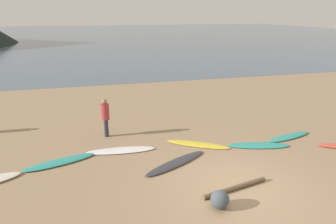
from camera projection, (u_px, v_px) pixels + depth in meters
name	position (u px, v px, depth m)	size (l,w,h in m)	color
ground_plane	(160.00, 99.00, 17.85)	(120.00, 120.00, 0.20)	#997C5B
ocean_water	(104.00, 35.00, 67.45)	(140.00, 100.00, 0.01)	#475B6B
surfboard_2	(60.00, 162.00, 10.10)	(2.38, 0.54, 0.09)	teal
surfboard_3	(121.00, 150.00, 10.97)	(2.49, 0.56, 0.07)	white
surfboard_4	(176.00, 163.00, 10.06)	(2.61, 0.48, 0.08)	#333338
surfboard_5	(198.00, 144.00, 11.48)	(2.45, 0.51, 0.06)	yellow
surfboard_6	(259.00, 145.00, 11.38)	(2.33, 0.59, 0.07)	teal
surfboard_7	(289.00, 137.00, 12.16)	(2.18, 0.47, 0.09)	teal
person_0	(105.00, 115.00, 12.01)	(0.32, 0.32, 1.58)	#2D2D38
driftwood_log	(235.00, 188.00, 8.58)	(0.14, 0.14, 2.14)	brown
beach_rock_far	(220.00, 200.00, 7.74)	(0.49, 0.49, 0.49)	#424C51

